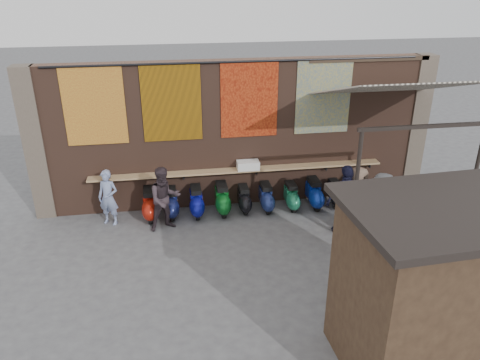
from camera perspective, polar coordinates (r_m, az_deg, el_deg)
The scene contains 35 objects.
ground at distance 11.20m, azimuth 1.76°, elevation -8.60°, with size 70.00×70.00×0.00m, color #474749.
brick_wall at distance 12.74m, azimuth -0.40°, elevation 5.59°, with size 10.00×0.40×4.00m, color brown.
pier_left at distance 13.05m, azimuth -23.65°, elevation 3.97°, with size 0.50×0.50×4.00m, color #4C4238.
pier_right at distance 14.44m, azimuth 20.58°, elevation 6.28°, with size 0.50×0.50×4.00m, color #4C4238.
eating_counter at distance 12.72m, azimuth -0.14°, elevation 1.22°, with size 8.00×0.32×0.05m, color #9E7A51.
shelf_box at distance 12.68m, azimuth 0.99°, elevation 1.82°, with size 0.60×0.32×0.23m, color white.
tapestry_redgold at distance 12.24m, azimuth -17.35°, elevation 8.60°, with size 1.50×0.02×2.00m, color maroon.
tapestry_sun at distance 12.11m, azimuth -8.33°, elevation 9.29°, with size 1.50×0.02×2.00m, color #C2790B.
tapestry_orange at distance 12.30m, azimuth 1.14°, elevation 9.76°, with size 1.50×0.02×2.00m, color #AD3A15.
tapestry_multi at distance 12.80m, azimuth 10.13°, elevation 9.96°, with size 1.50×0.02×2.00m, color #264C8E.
hang_rail at distance 12.03m, azimuth -0.26°, elevation 14.22°, with size 0.06×0.06×9.50m, color black.
scooter_stool_0 at distance 12.60m, azimuth -10.94°, elevation -2.94°, with size 0.39×0.86×0.82m, color #98180B, non-canonical shape.
scooter_stool_1 at distance 12.63m, azimuth -8.32°, elevation -2.81°, with size 0.36×0.81×0.76m, color #141B4D, non-canonical shape.
scooter_stool_2 at distance 12.60m, azimuth -5.33°, elevation -2.66°, with size 0.37×0.83×0.79m, color #0D1188, non-canonical shape.
scooter_stool_3 at distance 12.66m, azimuth -2.19°, elevation -2.35°, with size 0.39×0.87×0.82m, color #0C571C, non-canonical shape.
scooter_stool_4 at distance 12.78m, azimuth 0.49°, elevation -2.36°, with size 0.33×0.74×0.70m, color black, non-canonical shape.
scooter_stool_5 at distance 12.84m, azimuth 3.21°, elevation -2.16°, with size 0.35×0.79×0.75m, color navy, non-canonical shape.
scooter_stool_6 at distance 12.99m, azimuth 6.28°, elevation -2.00°, with size 0.34×0.77×0.73m, color #1C714C, non-canonical shape.
scooter_stool_7 at distance 13.15m, azimuth 9.03°, elevation -1.64°, with size 0.38×0.84×0.80m, color navy, non-canonical shape.
scooter_stool_8 at distance 13.35m, azimuth 11.52°, elevation -1.65°, with size 0.34×0.75×0.71m, color black, non-canonical shape.
scooter_stool_9 at distance 13.64m, azimuth 14.04°, elevation -1.11°, with size 0.38×0.85×0.81m, color #0F4C1E, non-canonical shape.
diner_left at distance 12.45m, azimuth -15.76°, elevation -2.07°, with size 0.54×0.36×1.49m, color #7988B1.
diner_right at distance 11.85m, azimuth -9.16°, elevation -2.28°, with size 0.82×0.64×1.68m, color #32262C.
shopper_navy at distance 11.77m, azimuth 12.74°, elevation -2.39°, with size 1.07×0.45×1.83m, color black.
shopper_grey at distance 11.64m, azimuth 16.72°, elevation -3.30°, with size 1.15×0.66×1.78m, color #4E4F53.
shopper_tan at distance 11.94m, azimuth 14.03°, elevation -2.38°, with size 0.85×0.55×1.74m, color #79604D.
market_stall at distance 8.16m, azimuth 22.27°, elevation -12.57°, with size 2.62×1.96×2.84m, color black.
stall_roof at distance 7.42m, azimuth 24.04°, elevation -3.30°, with size 2.93×2.26×0.12m, color black.
stall_sign at distance 8.52m, azimuth 19.29°, elevation -5.31°, with size 1.20×0.04×0.50m, color gold.
stall_shelf at distance 9.05m, azimuth 18.40°, elevation -10.96°, with size 2.17×0.10×0.06m, color #473321.
awning_canvas at distance 11.73m, azimuth 18.47°, elevation 10.60°, with size 3.20×3.40×0.03m, color beige.
awning_ledger at distance 13.06m, azimuth 15.57°, elevation 14.02°, with size 3.30×0.08×0.12m, color #33261C.
awning_header at distance 10.58m, azimuth 21.70°, elevation 6.09°, with size 3.00×0.08×0.08m, color black.
awning_post_left at distance 10.51m, azimuth 13.82°, elevation -1.99°, with size 0.09×0.09×3.10m, color black.
awning_post_right at distance 11.84m, azimuth 26.44°, elevation -0.89°, with size 0.09×0.09×3.10m, color black.
Camera 1 is at (-1.83, -9.24, 6.05)m, focal length 35.00 mm.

